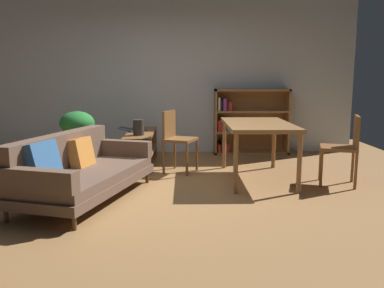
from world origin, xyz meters
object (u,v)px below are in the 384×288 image
Objects in this scene: media_console at (141,149)px; dining_table at (258,128)px; potted_floor_plant at (77,129)px; dining_chair_far at (176,137)px; fabric_couch at (78,169)px; bookshelf at (246,122)px; desk_speaker at (138,127)px; open_laptop at (134,130)px; dining_chair_near at (345,145)px.

media_console is 1.95m from dining_table.
potted_floor_plant is at bearing -174.87° from media_console.
potted_floor_plant is 1.57m from dining_chair_far.
fabric_couch is 1.56× the size of bookshelf.
fabric_couch is at bearing -105.39° from media_console.
potted_floor_plant reaches higher than desk_speaker.
fabric_couch is 4.84× the size of open_laptop.
open_laptop is at bearing 138.04° from dining_chair_far.
fabric_couch is 1.96m from open_laptop.
potted_floor_plant is (-0.95, 0.25, -0.06)m from desk_speaker.
media_console is 1.66× the size of potted_floor_plant.
open_laptop is at bearing 139.59° from media_console.
open_laptop is at bearing -156.37° from bookshelf.
potted_floor_plant reaches higher than media_console.
open_laptop is (-0.11, 0.09, 0.28)m from media_console.
dining_table is at bearing 163.16° from dining_chair_near.
fabric_couch is 1.59m from desk_speaker.
dining_chair_near is at bearing -25.40° from media_console.
fabric_couch is at bearing -101.52° from open_laptop.
dining_table is at bearing -20.80° from desk_speaker.
dining_chair_near is at bearing -18.12° from potted_floor_plant.
dining_chair_near is (2.67, -0.94, -0.12)m from desk_speaker.
dining_table reaches higher than open_laptop.
dining_chair_near is 2.25m from dining_chair_far.
fabric_couch is at bearing -108.88° from desk_speaker.
fabric_couch is at bearing -128.93° from dining_chair_far.
desk_speaker reaches higher than media_console.
media_console is 6.10× the size of desk_speaker.
open_laptop is 0.48× the size of dining_chair_far.
dining_chair_far is at bearing 160.19° from dining_chair_near.
dining_chair_near is at bearing -16.84° from dining_table.
fabric_couch is at bearing -170.20° from dining_chair_near.
desk_speaker is (0.12, -0.43, 0.10)m from open_laptop.
open_laptop is 0.86m from potted_floor_plant.
dining_chair_near is at bearing -19.81° from dining_chair_far.
desk_speaker is 0.99m from potted_floor_plant.
media_console is at bearing 91.05° from desk_speaker.
dining_chair_far is at bearing -15.68° from potted_floor_plant.
media_console is 3.30× the size of open_laptop.
dining_chair_near is 0.67× the size of bookshelf.
dining_chair_near is at bearing -19.29° from desk_speaker.
potted_floor_plant reaches higher than open_laptop.
potted_floor_plant is at bearing 161.37° from dining_table.
bookshelf reaches higher than potted_floor_plant.
open_laptop is at bearing 153.91° from dining_chair_near.
bookshelf is at bearing 49.48° from dining_chair_far.
dining_chair_near is at bearing 9.80° from fabric_couch.
desk_speaker is 2.18m from bookshelf.
dining_chair_far is at bearing 157.44° from dining_table.
desk_speaker is (0.01, -0.34, 0.38)m from media_console.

